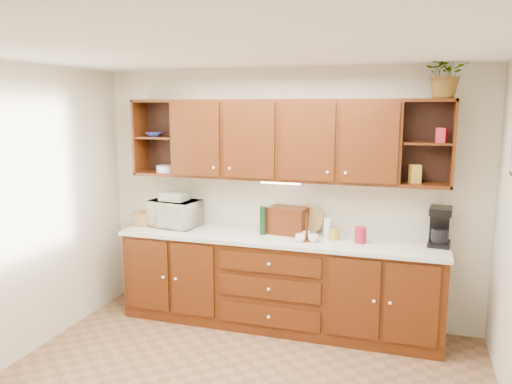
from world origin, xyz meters
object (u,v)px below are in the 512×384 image
Objects in this scene: microwave at (175,213)px; coffee_maker at (440,227)px; potted_plant at (447,73)px; bread_box at (288,220)px.

coffee_maker is (2.69, 0.07, 0.03)m from microwave.
coffee_maker is at bearing 64.80° from potted_plant.
microwave is at bearing -179.78° from potted_plant.
microwave is 1.18× the size of potted_plant.
coffee_maker is (1.45, 0.01, 0.04)m from bread_box.
bread_box is 2.02m from potted_plant.
microwave is 1.41× the size of coffee_maker.
potted_plant is at bearing 9.06° from microwave.
coffee_maker is at bearing 10.39° from microwave.
bread_box is (1.24, 0.06, -0.01)m from microwave.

